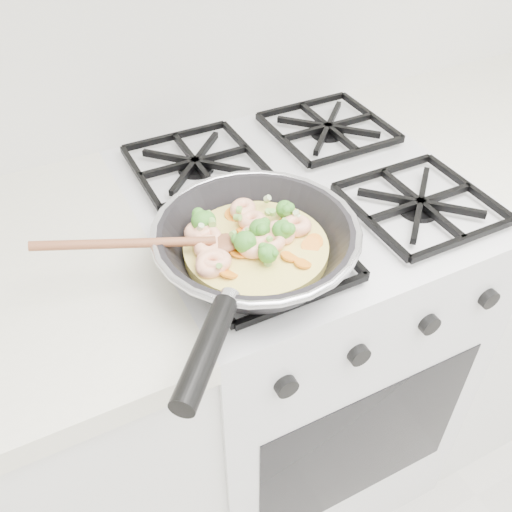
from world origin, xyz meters
name	(u,v)px	position (x,y,z in m)	size (l,w,h in m)	color
stove	(292,343)	(0.00, 1.70, 0.46)	(0.60, 0.60, 0.92)	silver
skillet	(253,243)	(-0.18, 1.54, 0.96)	(0.46, 0.40, 0.09)	black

